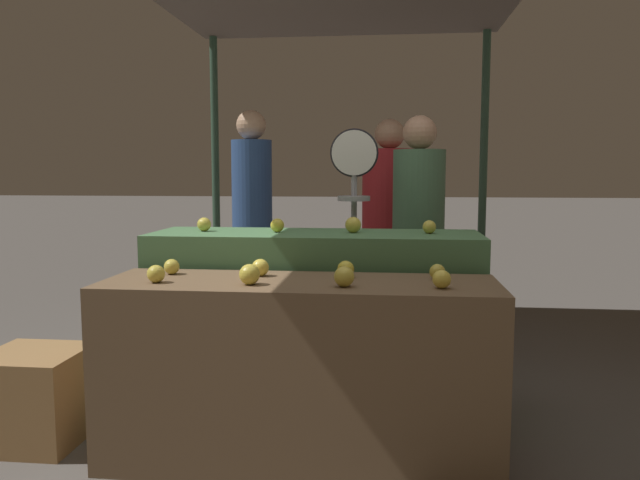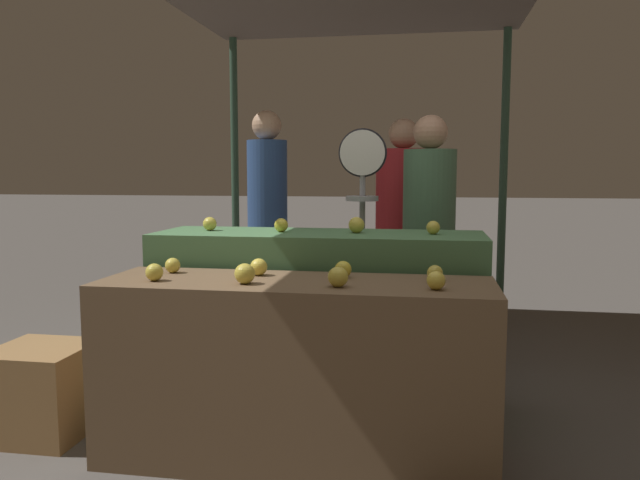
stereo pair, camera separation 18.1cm
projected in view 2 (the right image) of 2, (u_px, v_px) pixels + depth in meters
ground_plane at (296, 458)px, 2.83m from camera, size 60.00×60.00×0.00m
display_counter_front at (296, 371)px, 2.79m from camera, size 1.74×0.55×0.82m
display_counter_back at (319, 322)px, 3.37m from camera, size 1.74×0.55×0.98m
apple_front_0 at (154, 272)px, 2.74m from camera, size 0.08×0.08×0.08m
apple_front_1 at (245, 274)px, 2.66m from camera, size 0.09×0.09×0.09m
apple_front_2 at (338, 277)px, 2.59m from camera, size 0.09×0.09×0.09m
apple_front_3 at (436, 280)px, 2.53m from camera, size 0.08×0.08×0.08m
apple_front_4 at (173, 265)px, 2.96m from camera, size 0.07×0.07×0.07m
apple_front_5 at (259, 267)px, 2.88m from camera, size 0.08×0.08×0.08m
apple_front_6 at (343, 269)px, 2.82m from camera, size 0.08×0.08×0.08m
apple_front_7 at (435, 273)px, 2.74m from camera, size 0.07×0.07×0.07m
apple_back_0 at (210, 224)px, 3.42m from camera, size 0.08×0.08×0.08m
apple_back_1 at (281, 225)px, 3.34m from camera, size 0.07×0.07×0.07m
apple_back_2 at (357, 225)px, 3.29m from camera, size 0.09×0.09×0.09m
apple_back_3 at (433, 228)px, 3.22m from camera, size 0.07×0.07×0.07m
produce_scale at (362, 197)px, 3.81m from camera, size 0.30×0.20×1.56m
person_vendor_at_scale at (429, 224)px, 4.01m from camera, size 0.46×0.46×1.66m
person_customer_left at (403, 217)px, 4.61m from camera, size 0.54×0.54×1.68m
person_customer_right at (267, 203)px, 4.99m from camera, size 0.43×0.43×1.78m
wooden_crate_side at (43, 391)px, 3.07m from camera, size 0.44×0.44×0.44m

